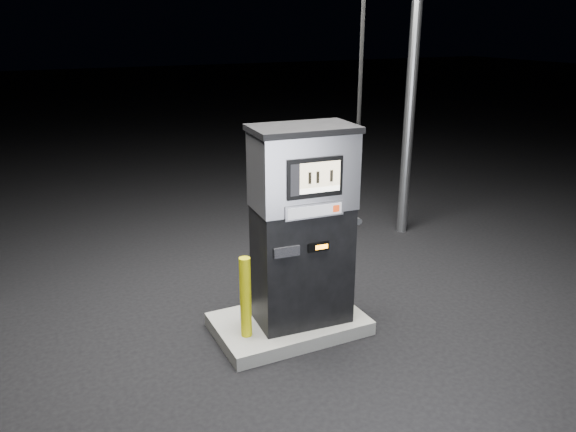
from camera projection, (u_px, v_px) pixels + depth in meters
name	position (u px, v px, depth m)	size (l,w,h in m)	color
ground	(289.00, 330.00, 6.17)	(80.00, 80.00, 0.00)	black
pump_island	(289.00, 324.00, 6.15)	(1.60, 1.00, 0.15)	slate
fuel_dispenser	(303.00, 225.00, 5.76)	(1.18, 0.70, 4.37)	black
bollard_left	(246.00, 297.00, 5.64)	(0.12, 0.12, 0.86)	#CBC70B
bollard_right	(349.00, 268.00, 6.27)	(0.12, 0.12, 0.92)	#CBC70B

